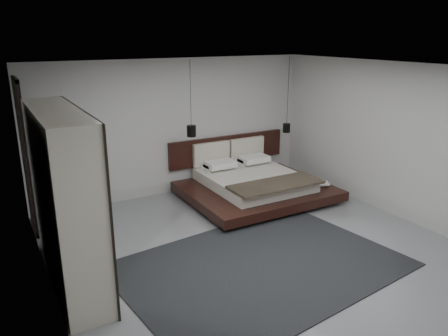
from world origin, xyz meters
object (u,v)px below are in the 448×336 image
rug (261,265)px  pendant_left (191,131)px  pendant_right (287,127)px  lattice_screen (26,157)px  wardrobe (65,200)px  bed (253,183)px

rug → pendant_left: bearing=84.3°
pendant_left → pendant_right: 2.34m
lattice_screen → wardrobe: size_ratio=1.07×
wardrobe → rug: wardrobe is taller
pendant_right → wardrobe: pendant_right is taller
bed → pendant_left: (-1.17, 0.45, 1.15)m
wardrobe → lattice_screen: bearing=97.0°
pendant_right → rug: size_ratio=0.41×
pendant_left → rug: size_ratio=0.37×
lattice_screen → wardrobe: (0.25, -2.05, -0.11)m
pendant_left → bed: bearing=-21.2°
pendant_right → wardrobe: 5.45m
pendant_right → rug: bearing=-131.9°
lattice_screen → pendant_left: pendant_left is taller
lattice_screen → rug: size_ratio=0.66×
lattice_screen → pendant_left: bearing=-1.8°
pendant_left → wardrobe: size_ratio=0.61×
bed → wardrobe: (-3.92, -1.51, 0.90)m
lattice_screen → pendant_right: bearing=-1.0°
lattice_screen → pendant_right: size_ratio=1.58×
lattice_screen → rug: bearing=-48.0°
bed → pendant_right: bearing=21.2°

